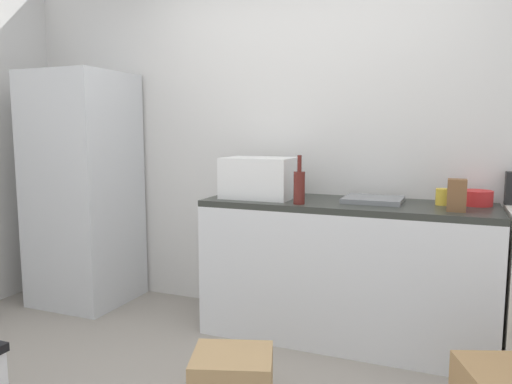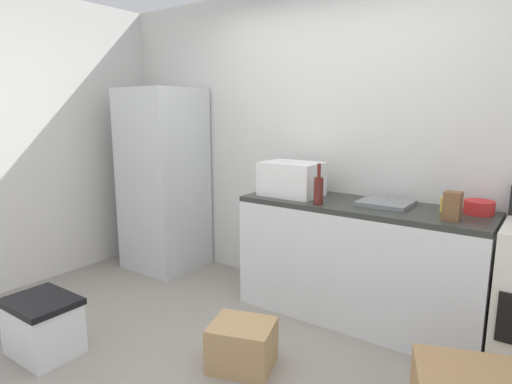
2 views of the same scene
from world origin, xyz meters
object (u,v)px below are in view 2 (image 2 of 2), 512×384
Objects in this scene: wine_bottle at (318,190)px; coffee_mug at (446,205)px; cardboard_box_large at (242,345)px; mixing_bowl at (479,207)px; microwave at (292,179)px; storage_bin at (43,326)px; refrigerator at (164,180)px; knife_block at (452,206)px.

wine_bottle is 0.87m from coffee_mug.
wine_bottle is 0.79× the size of cardboard_box_large.
mixing_bowl is at bearing 19.42° from wine_bottle.
storage_bin is (-0.89, -1.64, -0.84)m from microwave.
wine_bottle is at bearing -160.61° from coffee_mug.
refrigerator is 5.95× the size of wine_bottle.
refrigerator is 2.81m from mixing_bowl.
storage_bin is (-1.15, -0.64, 0.05)m from cardboard_box_large.
cardboard_box_large is (-0.97, -0.90, -0.85)m from knife_block.
knife_block reaches higher than coffee_mug.
knife_block is (2.69, -0.08, 0.10)m from refrigerator.
microwave is at bearing -172.43° from mixing_bowl.
wine_bottle is at bearing -28.01° from microwave.
storage_bin is (0.58, -1.61, -0.70)m from refrigerator.
microwave is 2.04m from storage_bin.
cardboard_box_large is (-1.08, -1.18, -0.80)m from mixing_bowl.
coffee_mug is 0.56× the size of knife_block.
microwave is (1.47, 0.02, 0.14)m from refrigerator.
storage_bin is (-2.04, -1.75, -0.76)m from coffee_mug.
cardboard_box_large is 0.83× the size of storage_bin.
mixing_bowl is at bearing 39.14° from storage_bin.
mixing_bowl is 0.50× the size of cardboard_box_large.
refrigerator reaches higher than wine_bottle.
cardboard_box_large is at bearing -29.54° from refrigerator.
coffee_mug is 1.64m from cardboard_box_large.
microwave is at bearing 0.80° from refrigerator.
mixing_bowl is 1.79m from cardboard_box_large.
coffee_mug is at bearing 40.57° from storage_bin.
mixing_bowl reaches higher than storage_bin.
refrigerator is 17.85× the size of coffee_mug.
microwave is 1.53× the size of wine_bottle.
microwave is 1.21× the size of cardboard_box_large.
refrigerator reaches higher than storage_bin.
wine_bottle reaches higher than cardboard_box_large.
storage_bin is (-1.22, -1.46, -0.82)m from wine_bottle.
refrigerator is 2.70m from knife_block.
cardboard_box_large is at bearing -137.14° from knife_block.
microwave reaches higher than coffee_mug.
wine_bottle reaches higher than microwave.
coffee_mug is at bearing 2.87° from refrigerator.
refrigerator is at bearing 150.46° from cardboard_box_large.
cardboard_box_large is at bearing -95.26° from wine_bottle.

